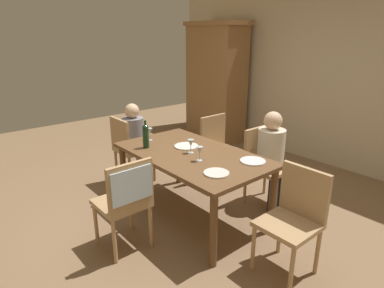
{
  "coord_description": "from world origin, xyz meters",
  "views": [
    {
      "loc": [
        2.52,
        -2.13,
        1.96
      ],
      "look_at": [
        0.0,
        0.0,
        0.85
      ],
      "focal_mm": 30.7,
      "sensor_mm": 36.0,
      "label": 1
    }
  ],
  "objects_px": {
    "person_woman_host": "(272,153)",
    "wine_glass_near_left": "(200,151)",
    "chair_far_right": "(264,161)",
    "dining_table": "(192,160)",
    "chair_right_end": "(295,214)",
    "chair_near": "(127,195)",
    "wine_glass_near_right": "(191,143)",
    "wine_glass_centre": "(150,132)",
    "dinner_plate_guest_left": "(186,146)",
    "armoire_cabinet": "(216,82)",
    "chair_far_left": "(218,145)",
    "person_man_bearded": "(135,137)",
    "wine_bottle_tall_green": "(146,135)",
    "dinner_plate_host": "(216,173)",
    "dinner_plate_guest_right": "(253,161)",
    "chair_left_end": "(128,146)"
  },
  "relations": [
    {
      "from": "chair_right_end",
      "to": "dinner_plate_guest_left",
      "type": "bearing_deg",
      "value": 0.31
    },
    {
      "from": "person_woman_host",
      "to": "wine_glass_near_right",
      "type": "xyz_separation_m",
      "value": [
        -0.42,
        -0.88,
        0.2
      ]
    },
    {
      "from": "wine_bottle_tall_green",
      "to": "dinner_plate_host",
      "type": "xyz_separation_m",
      "value": [
        1.03,
        0.09,
        -0.14
      ]
    },
    {
      "from": "person_woman_host",
      "to": "wine_glass_near_left",
      "type": "distance_m",
      "value": 0.99
    },
    {
      "from": "wine_glass_centre",
      "to": "dinner_plate_guest_left",
      "type": "bearing_deg",
      "value": 20.76
    },
    {
      "from": "armoire_cabinet",
      "to": "wine_glass_centre",
      "type": "distance_m",
      "value": 2.68
    },
    {
      "from": "dining_table",
      "to": "dinner_plate_host",
      "type": "height_order",
      "value": "dinner_plate_host"
    },
    {
      "from": "chair_near",
      "to": "chair_right_end",
      "type": "bearing_deg",
      "value": -49.2
    },
    {
      "from": "wine_glass_near_right",
      "to": "chair_right_end",
      "type": "bearing_deg",
      "value": 4.4
    },
    {
      "from": "chair_left_end",
      "to": "dinner_plate_host",
      "type": "relative_size",
      "value": 3.88
    },
    {
      "from": "person_man_bearded",
      "to": "armoire_cabinet",
      "type": "bearing_deg",
      "value": 108.03
    },
    {
      "from": "chair_right_end",
      "to": "chair_far_left",
      "type": "xyz_separation_m",
      "value": [
        -1.7,
        0.78,
        0.0
      ]
    },
    {
      "from": "chair_right_end",
      "to": "person_woman_host",
      "type": "bearing_deg",
      "value": -43.53
    },
    {
      "from": "chair_far_left",
      "to": "chair_right_end",
      "type": "bearing_deg",
      "value": 65.34
    },
    {
      "from": "dining_table",
      "to": "chair_right_end",
      "type": "bearing_deg",
      "value": 4.05
    },
    {
      "from": "armoire_cabinet",
      "to": "wine_glass_centre",
      "type": "height_order",
      "value": "armoire_cabinet"
    },
    {
      "from": "armoire_cabinet",
      "to": "chair_far_right",
      "type": "bearing_deg",
      "value": -31.4
    },
    {
      "from": "dining_table",
      "to": "wine_bottle_tall_green",
      "type": "height_order",
      "value": "wine_bottle_tall_green"
    },
    {
      "from": "person_woman_host",
      "to": "chair_far_right",
      "type": "bearing_deg",
      "value": -90.0
    },
    {
      "from": "chair_far_left",
      "to": "person_man_bearded",
      "type": "bearing_deg",
      "value": -42.08
    },
    {
      "from": "armoire_cabinet",
      "to": "chair_near",
      "type": "distance_m",
      "value": 3.77
    },
    {
      "from": "person_man_bearded",
      "to": "dinner_plate_guest_right",
      "type": "distance_m",
      "value": 1.84
    },
    {
      "from": "chair_far_right",
      "to": "wine_glass_near_right",
      "type": "xyz_separation_m",
      "value": [
        -0.3,
        -0.88,
        0.33
      ]
    },
    {
      "from": "dining_table",
      "to": "chair_left_end",
      "type": "relative_size",
      "value": 1.85
    },
    {
      "from": "chair_far_left",
      "to": "chair_left_end",
      "type": "bearing_deg",
      "value": -38.53
    },
    {
      "from": "chair_far_right",
      "to": "wine_bottle_tall_green",
      "type": "xyz_separation_m",
      "value": [
        -0.76,
        -1.15,
        0.36
      ]
    },
    {
      "from": "dinner_plate_guest_left",
      "to": "wine_glass_near_right",
      "type": "bearing_deg",
      "value": -25.44
    },
    {
      "from": "chair_near",
      "to": "wine_glass_near_left",
      "type": "relative_size",
      "value": 6.17
    },
    {
      "from": "chair_far_right",
      "to": "dinner_plate_guest_right",
      "type": "relative_size",
      "value": 3.62
    },
    {
      "from": "person_man_bearded",
      "to": "chair_right_end",
      "type": "bearing_deg",
      "value": 1.43
    },
    {
      "from": "chair_near",
      "to": "wine_glass_near_right",
      "type": "distance_m",
      "value": 0.91
    },
    {
      "from": "dinner_plate_guest_left",
      "to": "dining_table",
      "type": "bearing_deg",
      "value": -22.29
    },
    {
      "from": "chair_right_end",
      "to": "chair_near",
      "type": "height_order",
      "value": "same"
    },
    {
      "from": "chair_far_right",
      "to": "chair_near",
      "type": "bearing_deg",
      "value": -5.64
    },
    {
      "from": "person_man_bearded",
      "to": "dinner_plate_guest_right",
      "type": "relative_size",
      "value": 4.32
    },
    {
      "from": "chair_left_end",
      "to": "chair_far_left",
      "type": "distance_m",
      "value": 1.22
    },
    {
      "from": "wine_glass_near_left",
      "to": "person_man_bearded",
      "type": "bearing_deg",
      "value": 175.48
    },
    {
      "from": "armoire_cabinet",
      "to": "wine_glass_centre",
      "type": "bearing_deg",
      "value": -61.16
    },
    {
      "from": "dinner_plate_host",
      "to": "chair_far_left",
      "type": "bearing_deg",
      "value": 134.47
    },
    {
      "from": "chair_far_left",
      "to": "wine_glass_near_right",
      "type": "distance_m",
      "value": 1.04
    },
    {
      "from": "dining_table",
      "to": "dinner_plate_guest_left",
      "type": "xyz_separation_m",
      "value": [
        -0.19,
        0.08,
        0.09
      ]
    },
    {
      "from": "person_woman_host",
      "to": "dinner_plate_guest_right",
      "type": "bearing_deg",
      "value": 17.39
    },
    {
      "from": "chair_far_left",
      "to": "dinner_plate_host",
      "type": "bearing_deg",
      "value": 44.47
    },
    {
      "from": "dining_table",
      "to": "person_woman_host",
      "type": "relative_size",
      "value": 1.49
    },
    {
      "from": "chair_far_right",
      "to": "chair_far_left",
      "type": "xyz_separation_m",
      "value": [
        -0.76,
        0.0,
        0.0
      ]
    },
    {
      "from": "dining_table",
      "to": "chair_far_left",
      "type": "xyz_separation_m",
      "value": [
        -0.47,
        0.87,
        -0.13
      ]
    },
    {
      "from": "dinner_plate_guest_left",
      "to": "chair_near",
      "type": "bearing_deg",
      "value": -71.46
    },
    {
      "from": "wine_bottle_tall_green",
      "to": "wine_glass_near_right",
      "type": "height_order",
      "value": "wine_bottle_tall_green"
    },
    {
      "from": "armoire_cabinet",
      "to": "chair_near",
      "type": "bearing_deg",
      "value": -56.26
    },
    {
      "from": "wine_glass_near_left",
      "to": "wine_glass_near_right",
      "type": "xyz_separation_m",
      "value": [
        -0.23,
        0.08,
        0.0
      ]
    }
  ]
}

